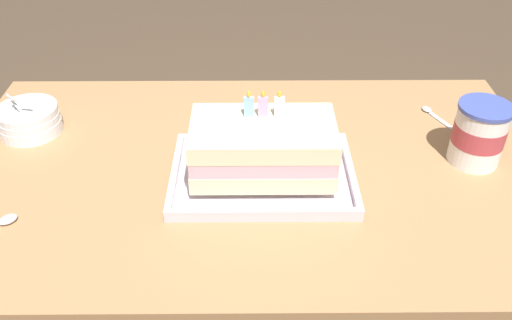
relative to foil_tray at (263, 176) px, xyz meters
name	(u,v)px	position (x,y,z in m)	size (l,w,h in m)	color
dining_table	(250,205)	(-0.03, 0.04, -0.11)	(1.20, 0.73, 0.71)	#9E754C
foil_tray	(263,176)	(0.00, 0.00, 0.00)	(0.35, 0.25, 0.02)	silver
birthday_cake	(263,147)	(0.00, 0.00, 0.07)	(0.27, 0.16, 0.15)	beige
bowl_stack	(29,120)	(-0.50, 0.17, 0.02)	(0.13, 0.13, 0.10)	white
ice_cream_tub	(479,134)	(0.43, 0.06, 0.06)	(0.10, 0.10, 0.13)	white
serving_spoon_by_bowls	(435,115)	(0.40, 0.23, 0.00)	(0.07, 0.13, 0.01)	silver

